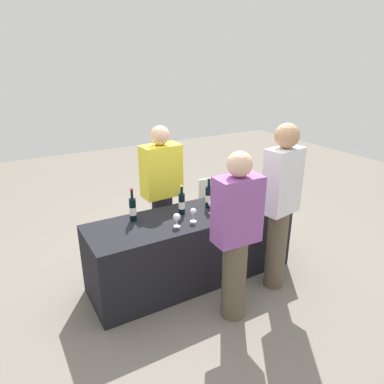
{
  "coord_description": "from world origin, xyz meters",
  "views": [
    {
      "loc": [
        -1.66,
        -2.88,
        2.28
      ],
      "look_at": [
        0.0,
        0.0,
        1.0
      ],
      "focal_mm": 33.29,
      "sensor_mm": 36.0,
      "label": 1
    }
  ],
  "objects": [
    {
      "name": "wine_glass_5",
      "position": [
        0.8,
        -0.05,
        0.84
      ],
      "size": [
        0.07,
        0.07,
        0.13
      ],
      "color": "silver",
      "rests_on": "tasting_table"
    },
    {
      "name": "guest_0",
      "position": [
        0.02,
        -0.72,
        0.85
      ],
      "size": [
        0.41,
        0.24,
        1.58
      ],
      "rotation": [
        0.0,
        0.0,
        -0.04
      ],
      "color": "brown",
      "rests_on": "ground_plane"
    },
    {
      "name": "wine_bottle_0",
      "position": [
        -0.57,
        0.17,
        0.87
      ],
      "size": [
        0.07,
        0.07,
        0.34
      ],
      "color": "black",
      "rests_on": "tasting_table"
    },
    {
      "name": "guest_1",
      "position": [
        0.67,
        -0.56,
        0.95
      ],
      "size": [
        0.4,
        0.26,
        1.72
      ],
      "rotation": [
        0.0,
        0.0,
        0.17
      ],
      "color": "brown",
      "rests_on": "ground_plane"
    },
    {
      "name": "wine_glass_1",
      "position": [
        -0.07,
        -0.14,
        0.85
      ],
      "size": [
        0.07,
        0.07,
        0.14
      ],
      "color": "silver",
      "rests_on": "tasting_table"
    },
    {
      "name": "wine_glass_3",
      "position": [
        0.37,
        -0.18,
        0.84
      ],
      "size": [
        0.07,
        0.07,
        0.14
      ],
      "color": "silver",
      "rests_on": "tasting_table"
    },
    {
      "name": "wine_bottle_1",
      "position": [
        -0.08,
        0.07,
        0.86
      ],
      "size": [
        0.07,
        0.07,
        0.31
      ],
      "color": "black",
      "rests_on": "tasting_table"
    },
    {
      "name": "wine_bottle_2",
      "position": [
        0.25,
        0.08,
        0.87
      ],
      "size": [
        0.07,
        0.07,
        0.33
      ],
      "color": "black",
      "rests_on": "tasting_table"
    },
    {
      "name": "wine_bottle_3",
      "position": [
        0.34,
        0.1,
        0.87
      ],
      "size": [
        0.08,
        0.08,
        0.34
      ],
      "color": "black",
      "rests_on": "tasting_table"
    },
    {
      "name": "ground_plane",
      "position": [
        0.0,
        0.0,
        0.0
      ],
      "size": [
        12.0,
        12.0,
        0.0
      ],
      "primitive_type": "plane",
      "color": "slate"
    },
    {
      "name": "server_pouring",
      "position": [
        -0.07,
        0.56,
        0.84
      ],
      "size": [
        0.44,
        0.26,
        1.58
      ],
      "rotation": [
        0.0,
        0.0,
        3.19
      ],
      "color": "black",
      "rests_on": "ground_plane"
    },
    {
      "name": "wine_glass_2",
      "position": [
        0.19,
        -0.07,
        0.85
      ],
      "size": [
        0.06,
        0.06,
        0.14
      ],
      "color": "silver",
      "rests_on": "tasting_table"
    },
    {
      "name": "menu_board",
      "position": [
        0.96,
        0.95,
        0.36
      ],
      "size": [
        0.58,
        0.07,
        0.72
      ],
      "primitive_type": "cube",
      "rotation": [
        0.0,
        0.0,
        -0.07
      ],
      "color": "white",
      "rests_on": "ground_plane"
    },
    {
      "name": "tasting_table",
      "position": [
        0.0,
        0.0,
        0.37
      ],
      "size": [
        2.18,
        0.68,
        0.75
      ],
      "primitive_type": "cube",
      "color": "black",
      "rests_on": "ground_plane"
    },
    {
      "name": "wine_glass_0",
      "position": [
        -0.26,
        -0.16,
        0.84
      ],
      "size": [
        0.07,
        0.07,
        0.14
      ],
      "color": "silver",
      "rests_on": "tasting_table"
    },
    {
      "name": "wine_glass_4",
      "position": [
        0.62,
        -0.17,
        0.85
      ],
      "size": [
        0.06,
        0.06,
        0.14
      ],
      "color": "silver",
      "rests_on": "tasting_table"
    }
  ]
}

